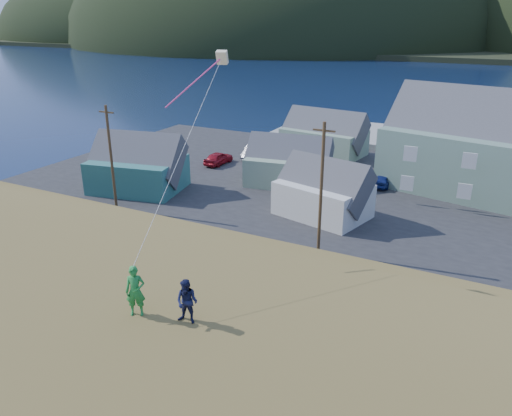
{
  "coord_description": "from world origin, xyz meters",
  "views": [
    {
      "loc": [
        11.71,
        -30.4,
        16.74
      ],
      "look_at": [
        2.38,
        -12.27,
        8.8
      ],
      "focal_mm": 35.0,
      "sensor_mm": 36.0,
      "label": 1
    }
  ],
  "objects_px": {
    "kite_flyer_green": "(135,291)",
    "shed_teal": "(137,165)",
    "wharf": "(370,135)",
    "shed_palegreen_far": "(324,134)",
    "shed_palegreen_near": "(288,163)",
    "kite_flyer_navy": "(187,302)",
    "shed_white": "(323,191)"
  },
  "relations": [
    {
      "from": "kite_flyer_green",
      "to": "shed_teal",
      "type": "bearing_deg",
      "value": 100.2
    },
    {
      "from": "wharf",
      "to": "shed_palegreen_far",
      "type": "relative_size",
      "value": 2.36
    },
    {
      "from": "wharf",
      "to": "shed_palegreen_near",
      "type": "bearing_deg",
      "value": -94.82
    },
    {
      "from": "shed_palegreen_far",
      "to": "kite_flyer_green",
      "type": "relative_size",
      "value": 6.1
    },
    {
      "from": "shed_palegreen_far",
      "to": "kite_flyer_green",
      "type": "distance_m",
      "value": 49.24
    },
    {
      "from": "wharf",
      "to": "shed_palegreen_far",
      "type": "bearing_deg",
      "value": -104.29
    },
    {
      "from": "shed_palegreen_near",
      "to": "kite_flyer_navy",
      "type": "distance_m",
      "value": 36.61
    },
    {
      "from": "shed_palegreen_near",
      "to": "shed_white",
      "type": "relative_size",
      "value": 1.05
    },
    {
      "from": "shed_white",
      "to": "kite_flyer_green",
      "type": "relative_size",
      "value": 4.95
    },
    {
      "from": "kite_flyer_green",
      "to": "kite_flyer_navy",
      "type": "relative_size",
      "value": 1.15
    },
    {
      "from": "kite_flyer_green",
      "to": "kite_flyer_navy",
      "type": "bearing_deg",
      "value": -17.68
    },
    {
      "from": "wharf",
      "to": "shed_white",
      "type": "height_order",
      "value": "shed_white"
    },
    {
      "from": "kite_flyer_navy",
      "to": "shed_teal",
      "type": "bearing_deg",
      "value": 125.24
    },
    {
      "from": "shed_teal",
      "to": "shed_white",
      "type": "bearing_deg",
      "value": -5.7
    },
    {
      "from": "shed_white",
      "to": "kite_flyer_green",
      "type": "bearing_deg",
      "value": -69.4
    },
    {
      "from": "wharf",
      "to": "shed_teal",
      "type": "relative_size",
      "value": 2.57
    },
    {
      "from": "wharf",
      "to": "shed_teal",
      "type": "xyz_separation_m",
      "value": [
        -14.78,
        -33.19,
        2.22
      ]
    },
    {
      "from": "shed_teal",
      "to": "shed_palegreen_far",
      "type": "distance_m",
      "value": 24.69
    },
    {
      "from": "wharf",
      "to": "shed_palegreen_far",
      "type": "xyz_separation_m",
      "value": [
        -2.94,
        -11.53,
        2.21
      ]
    },
    {
      "from": "wharf",
      "to": "shed_palegreen_near",
      "type": "relative_size",
      "value": 2.77
    },
    {
      "from": "shed_teal",
      "to": "shed_palegreen_far",
      "type": "bearing_deg",
      "value": 50.02
    },
    {
      "from": "shed_palegreen_far",
      "to": "kite_flyer_navy",
      "type": "height_order",
      "value": "kite_flyer_navy"
    },
    {
      "from": "shed_white",
      "to": "kite_flyer_navy",
      "type": "height_order",
      "value": "kite_flyer_navy"
    },
    {
      "from": "shed_palegreen_near",
      "to": "kite_flyer_green",
      "type": "distance_m",
      "value": 36.49
    },
    {
      "from": "shed_teal",
      "to": "wharf",
      "type": "bearing_deg",
      "value": 54.69
    },
    {
      "from": "shed_white",
      "to": "shed_palegreen_far",
      "type": "relative_size",
      "value": 0.81
    },
    {
      "from": "shed_palegreen_near",
      "to": "kite_flyer_green",
      "type": "xyz_separation_m",
      "value": [
        9.56,
        -34.75,
        5.72
      ]
    },
    {
      "from": "kite_flyer_green",
      "to": "shed_palegreen_far",
      "type": "bearing_deg",
      "value": 72.08
    },
    {
      "from": "shed_palegreen_far",
      "to": "kite_flyer_green",
      "type": "xyz_separation_m",
      "value": [
        10.42,
        -47.81,
        5.44
      ]
    },
    {
      "from": "kite_flyer_navy",
      "to": "shed_palegreen_far",
      "type": "bearing_deg",
      "value": 96.63
    },
    {
      "from": "shed_teal",
      "to": "shed_palegreen_near",
      "type": "distance_m",
      "value": 15.34
    },
    {
      "from": "shed_teal",
      "to": "shed_white",
      "type": "height_order",
      "value": "shed_teal"
    }
  ]
}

